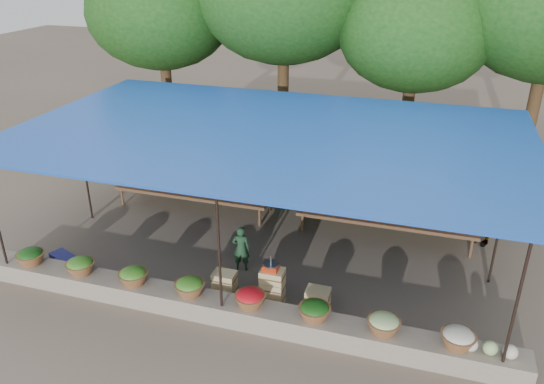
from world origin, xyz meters
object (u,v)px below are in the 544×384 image
(crate_counter, at_px, (271,290))
(weighing_scale, at_px, (271,266))
(blue_crate_front, at_px, (69,265))
(vendor_seated, at_px, (241,249))
(blue_crate_back, at_px, (62,259))

(crate_counter, xyz_separation_m, weighing_scale, (-0.00, -0.00, 0.54))
(crate_counter, relative_size, blue_crate_front, 4.67)
(crate_counter, relative_size, vendor_seated, 2.25)
(blue_crate_back, bearing_deg, crate_counter, 21.94)
(vendor_seated, bearing_deg, crate_counter, 123.36)
(weighing_scale, bearing_deg, vendor_seated, 135.57)
(crate_counter, height_order, weighing_scale, weighing_scale)
(blue_crate_front, distance_m, blue_crate_back, 0.38)
(blue_crate_back, bearing_deg, weighing_scale, 21.94)
(crate_counter, bearing_deg, blue_crate_front, -177.10)
(weighing_scale, distance_m, blue_crate_back, 4.86)
(vendor_seated, xyz_separation_m, blue_crate_back, (-3.84, -0.98, -0.39))
(blue_crate_back, bearing_deg, blue_crate_front, -8.02)
(crate_counter, height_order, blue_crate_front, crate_counter)
(blue_crate_back, bearing_deg, vendor_seated, 35.84)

